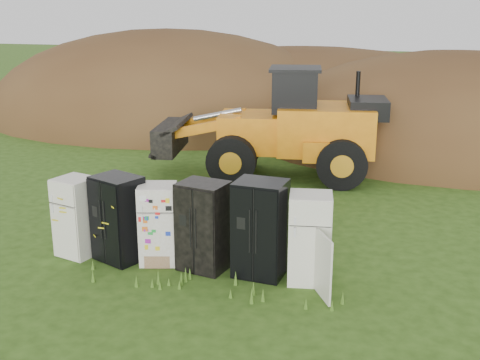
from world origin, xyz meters
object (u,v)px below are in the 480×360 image
object	(u,v)px
fridge_black_side	(118,218)
fridge_dark_mid	(204,226)
fridge_leftmost	(77,217)
fridge_black_right	(260,229)
wheel_loader	(266,123)
fridge_sticker	(158,224)
fridge_open_door	(310,238)

from	to	relation	value
fridge_black_side	fridge_dark_mid	xyz separation A→B (m)	(1.79, 0.04, 0.00)
fridge_leftmost	fridge_black_side	xyz separation A→B (m)	(0.94, -0.01, 0.05)
fridge_black_right	wheel_loader	size ratio (longest dim) A/B	0.28
fridge_black_side	fridge_black_right	size ratio (longest dim) A/B	0.94
fridge_sticker	fridge_black_right	world-z (taller)	fridge_black_right
fridge_sticker	fridge_black_right	distance (m)	2.09
fridge_sticker	fridge_black_right	xyz separation A→B (m)	(2.09, -0.02, 0.12)
wheel_loader	fridge_leftmost	bearing A→B (deg)	-118.37
fridge_leftmost	wheel_loader	xyz separation A→B (m)	(2.40, 6.83, 0.81)
fridge_leftmost	fridge_open_door	bearing A→B (deg)	15.34
fridge_dark_mid	fridge_open_door	size ratio (longest dim) A/B	1.03
fridge_black_side	fridge_sticker	xyz separation A→B (m)	(0.82, 0.09, -0.07)
fridge_open_door	fridge_dark_mid	bearing A→B (deg)	170.71
fridge_black_side	fridge_black_right	bearing A→B (deg)	24.27
fridge_dark_mid	fridge_black_right	world-z (taller)	fridge_black_right
fridge_sticker	wheel_loader	bearing A→B (deg)	69.60
wheel_loader	fridge_open_door	bearing A→B (deg)	-79.62
fridge_sticker	fridge_open_door	xyz separation A→B (m)	(3.04, -0.06, 0.04)
fridge_black_side	fridge_black_right	distance (m)	2.91
fridge_black_right	fridge_open_door	world-z (taller)	fridge_black_right
fridge_dark_mid	fridge_black_right	distance (m)	1.12
fridge_sticker	fridge_open_door	distance (m)	3.04
fridge_sticker	wheel_loader	xyz separation A→B (m)	(0.64, 6.75, 0.82)
fridge_black_side	fridge_open_door	distance (m)	3.86
fridge_black_side	fridge_open_door	world-z (taller)	fridge_black_side
fridge_black_right	fridge_leftmost	bearing A→B (deg)	-174.05
fridge_sticker	wheel_loader	size ratio (longest dim) A/B	0.24
fridge_leftmost	wheel_loader	size ratio (longest dim) A/B	0.24
fridge_leftmost	fridge_black_right	bearing A→B (deg)	15.94
fridge_black_side	fridge_black_right	xyz separation A→B (m)	(2.91, 0.06, 0.06)
fridge_leftmost	fridge_open_door	xyz separation A→B (m)	(4.80, 0.02, 0.03)
fridge_leftmost	fridge_dark_mid	xyz separation A→B (m)	(2.73, 0.04, 0.06)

